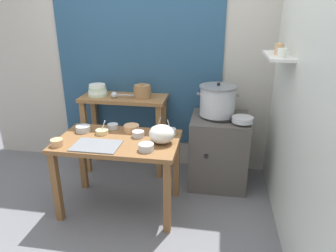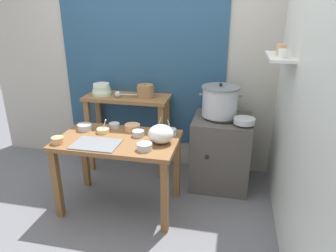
% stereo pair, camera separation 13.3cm
% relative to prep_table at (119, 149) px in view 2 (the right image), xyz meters
% --- Properties ---
extents(ground_plane, '(9.00, 9.00, 0.00)m').
position_rel_prep_table_xyz_m(ground_plane, '(0.11, -0.06, -0.61)').
color(ground_plane, slate).
extents(wall_back, '(4.40, 0.12, 2.60)m').
position_rel_prep_table_xyz_m(wall_back, '(0.19, 1.04, 0.69)').
color(wall_back, '#B2ADA3').
rests_on(wall_back, ground).
extents(wall_right, '(0.30, 3.20, 2.60)m').
position_rel_prep_table_xyz_m(wall_right, '(1.51, 0.14, 0.69)').
color(wall_right, silver).
rests_on(wall_right, ground).
extents(prep_table, '(1.10, 0.66, 0.72)m').
position_rel_prep_table_xyz_m(prep_table, '(0.00, 0.00, 0.00)').
color(prep_table, brown).
rests_on(prep_table, ground).
extents(back_shelf_table, '(0.96, 0.40, 0.90)m').
position_rel_prep_table_xyz_m(back_shelf_table, '(-0.17, 0.77, 0.07)').
color(back_shelf_table, olive).
rests_on(back_shelf_table, ground).
extents(stove_block, '(0.60, 0.61, 0.78)m').
position_rel_prep_table_xyz_m(stove_block, '(0.91, 0.64, -0.23)').
color(stove_block, '#4C4742').
rests_on(stove_block, ground).
extents(steamer_pot, '(0.43, 0.38, 0.35)m').
position_rel_prep_table_xyz_m(steamer_pot, '(0.87, 0.66, 0.33)').
color(steamer_pot, '#B7BABF').
rests_on(steamer_pot, stove_block).
extents(clay_pot, '(0.19, 0.19, 0.16)m').
position_rel_prep_table_xyz_m(clay_pot, '(0.05, 0.77, 0.36)').
color(clay_pot, olive).
rests_on(clay_pot, back_shelf_table).
extents(bowl_stack_enamel, '(0.22, 0.22, 0.13)m').
position_rel_prep_table_xyz_m(bowl_stack_enamel, '(-0.47, 0.76, 0.35)').
color(bowl_stack_enamel, '#B7D1AD').
rests_on(bowl_stack_enamel, back_shelf_table).
extents(ladle, '(0.30, 0.07, 0.07)m').
position_rel_prep_table_xyz_m(ladle, '(-0.24, 0.70, 0.33)').
color(ladle, '#B7BABF').
rests_on(ladle, back_shelf_table).
extents(serving_tray, '(0.40, 0.28, 0.01)m').
position_rel_prep_table_xyz_m(serving_tray, '(-0.14, -0.17, 0.12)').
color(serving_tray, slate).
rests_on(serving_tray, prep_table).
extents(plastic_bag, '(0.23, 0.21, 0.17)m').
position_rel_prep_table_xyz_m(plastic_bag, '(0.41, -0.01, 0.19)').
color(plastic_bag, silver).
rests_on(plastic_bag, prep_table).
extents(wide_pan, '(0.21, 0.21, 0.05)m').
position_rel_prep_table_xyz_m(wide_pan, '(1.12, 0.48, 0.20)').
color(wide_pan, '#B7BABF').
rests_on(wide_pan, stove_block).
extents(prep_bowl_0, '(0.11, 0.11, 0.06)m').
position_rel_prep_table_xyz_m(prep_bowl_0, '(-0.47, -0.22, 0.14)').
color(prep_bowl_0, tan).
rests_on(prep_bowl_0, prep_table).
extents(prep_bowl_1, '(0.14, 0.14, 0.06)m').
position_rel_prep_table_xyz_m(prep_bowl_1, '(-0.39, 0.13, 0.14)').
color(prep_bowl_1, '#B7BABF').
rests_on(prep_bowl_1, prep_table).
extents(prep_bowl_2, '(0.13, 0.13, 0.06)m').
position_rel_prep_table_xyz_m(prep_bowl_2, '(0.31, -0.18, 0.14)').
color(prep_bowl_2, '#B7BABF').
rests_on(prep_bowl_2, prep_table).
extents(prep_bowl_3, '(0.11, 0.11, 0.15)m').
position_rel_prep_table_xyz_m(prep_bowl_3, '(0.45, 0.19, 0.14)').
color(prep_bowl_3, '#B7BABF').
rests_on(prep_bowl_3, prep_table).
extents(prep_bowl_4, '(0.10, 0.10, 0.05)m').
position_rel_prep_table_xyz_m(prep_bowl_4, '(-0.13, 0.25, 0.14)').
color(prep_bowl_4, '#B7BABF').
rests_on(prep_bowl_4, prep_table).
extents(prep_bowl_5, '(0.12, 0.12, 0.14)m').
position_rel_prep_table_xyz_m(prep_bowl_5, '(-0.19, 0.10, 0.13)').
color(prep_bowl_5, '#E5C684').
rests_on(prep_bowl_5, prep_table).
extents(prep_bowl_6, '(0.15, 0.15, 0.06)m').
position_rel_prep_table_xyz_m(prep_bowl_6, '(0.07, 0.22, 0.14)').
color(prep_bowl_6, tan).
rests_on(prep_bowl_6, prep_table).
extents(prep_bowl_7, '(0.11, 0.11, 0.05)m').
position_rel_prep_table_xyz_m(prep_bowl_7, '(0.17, 0.09, 0.14)').
color(prep_bowl_7, '#B7BABF').
rests_on(prep_bowl_7, prep_table).
extents(prep_bowl_8, '(0.12, 0.12, 0.16)m').
position_rel_prep_table_xyz_m(prep_bowl_8, '(0.32, 0.22, 0.14)').
color(prep_bowl_8, '#B7BABF').
rests_on(prep_bowl_8, prep_table).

